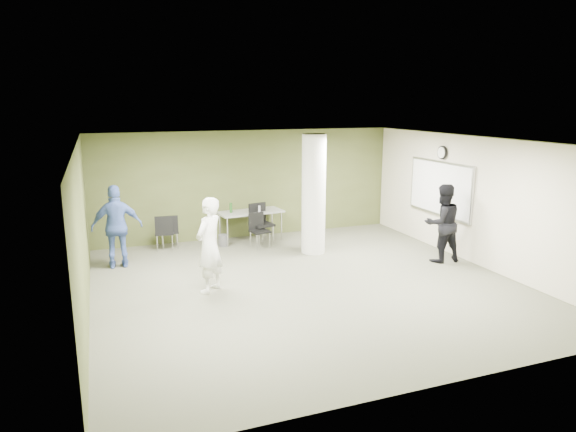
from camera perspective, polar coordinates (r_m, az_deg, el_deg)
name	(u,v)px	position (r m, az deg, el deg)	size (l,w,h in m)	color
floor	(306,284)	(10.19, 2.06, -7.60)	(8.00, 8.00, 0.00)	#565744
ceiling	(308,141)	(9.59, 2.20, 8.31)	(8.00, 8.00, 0.00)	white
wall_back	(248,184)	(13.51, -4.41, 3.54)	(8.00, 0.02, 2.80)	#464E24
wall_left	(82,233)	(9.08, -21.88, -1.80)	(0.02, 8.00, 2.80)	#464E24
wall_right_cream	(477,201)	(11.89, 20.22, 1.56)	(0.02, 8.00, 2.80)	beige
column	(314,194)	(11.99, 2.87, 2.41)	(0.56, 0.56, 2.80)	silver
whiteboard	(440,188)	(12.75, 16.51, 2.97)	(0.05, 2.30, 1.30)	silver
wall_clock	(442,153)	(12.64, 16.75, 6.77)	(0.06, 0.32, 0.32)	black
folding_table	(250,213)	(13.15, -4.22, 0.32)	(1.71, 0.89, 1.03)	gray
wastebasket	(223,240)	(12.86, -7.19, -2.71)	(0.25, 0.25, 0.29)	#4C4C4C
chair_back_left	(170,229)	(12.78, -13.03, -1.43)	(0.45, 0.45, 0.84)	black
chair_back_right	(164,230)	(12.66, -13.60, -1.53)	(0.49, 0.49, 0.87)	black
chair_table_left	(258,228)	(12.62, -3.31, -1.29)	(0.49, 0.49, 0.85)	black
chair_table_right	(260,220)	(12.97, -3.13, -0.45)	(0.60, 0.60, 1.01)	black
woman_white	(209,245)	(9.67, -8.75, -3.22)	(0.66, 0.43, 1.81)	white
man_black	(442,223)	(11.88, 16.77, -0.77)	(0.85, 0.67, 1.76)	black
man_blue	(117,227)	(11.57, -18.47, -1.13)	(1.06, 0.44, 1.80)	#415BA2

